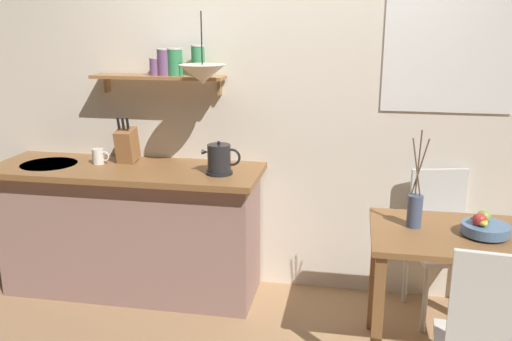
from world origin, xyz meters
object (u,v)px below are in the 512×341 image
object	(u,v)px
twig_vase	(415,209)
knife_block	(127,145)
coffee_mug_by_sink	(99,156)
dining_chair_far	(442,236)
dining_table	(453,258)
fruit_bowl	(484,227)
pendant_lamp	(202,74)
electric_kettle	(220,159)

from	to	relation	value
twig_vase	knife_block	bearing A→B (deg)	164.09
knife_block	coffee_mug_by_sink	xyz separation A→B (m)	(-0.18, -0.07, -0.07)
dining_chair_far	twig_vase	bearing A→B (deg)	-114.41
dining_table	fruit_bowl	xyz separation A→B (m)	(0.14, -0.01, 0.20)
twig_vase	coffee_mug_by_sink	world-z (taller)	twig_vase
dining_table	knife_block	bearing A→B (deg)	164.32
coffee_mug_by_sink	pendant_lamp	xyz separation A→B (m)	(0.78, -0.10, 0.58)
electric_kettle	coffee_mug_by_sink	world-z (taller)	electric_kettle
fruit_bowl	twig_vase	size ratio (longest dim) A/B	0.45
dining_table	knife_block	xyz separation A→B (m)	(-2.09, 0.59, 0.41)
electric_kettle	knife_block	distance (m)	0.72
dining_chair_far	pendant_lamp	xyz separation A→B (m)	(-1.52, -0.18, 1.03)
coffee_mug_by_sink	knife_block	bearing A→B (deg)	22.50
dining_table	pendant_lamp	world-z (taller)	pendant_lamp
dining_table	dining_chair_far	size ratio (longest dim) A/B	0.95
pendant_lamp	electric_kettle	bearing A→B (deg)	1.30
fruit_bowl	twig_vase	bearing A→B (deg)	169.66
fruit_bowl	electric_kettle	bearing A→B (deg)	164.38
dining_chair_far	knife_block	xyz separation A→B (m)	(-2.12, -0.00, 0.52)
twig_vase	coffee_mug_by_sink	size ratio (longest dim) A/B	4.43
dining_chair_far	pendant_lamp	size ratio (longest dim) A/B	2.19
dining_table	coffee_mug_by_sink	distance (m)	2.35
knife_block	pendant_lamp	world-z (taller)	pendant_lamp
twig_vase	electric_kettle	distance (m)	1.24
fruit_bowl	knife_block	world-z (taller)	knife_block
electric_kettle	pendant_lamp	size ratio (longest dim) A/B	0.59
dining_chair_far	pendant_lamp	world-z (taller)	pendant_lamp
fruit_bowl	coffee_mug_by_sink	bearing A→B (deg)	167.69
dining_table	twig_vase	world-z (taller)	twig_vase
electric_kettle	pendant_lamp	distance (m)	0.55
electric_kettle	coffee_mug_by_sink	xyz separation A→B (m)	(-0.88, 0.10, -0.04)
dining_table	electric_kettle	distance (m)	1.50
dining_table	coffee_mug_by_sink	xyz separation A→B (m)	(-2.27, 0.51, 0.33)
dining_chair_far	twig_vase	distance (m)	0.69
fruit_bowl	pendant_lamp	bearing A→B (deg)	165.35
dining_chair_far	knife_block	size ratio (longest dim) A/B	2.95
pendant_lamp	knife_block	bearing A→B (deg)	163.85
dining_table	dining_chair_far	world-z (taller)	dining_chair_far
dining_table	knife_block	distance (m)	2.21
dining_table	fruit_bowl	bearing A→B (deg)	-5.00
electric_kettle	coffee_mug_by_sink	bearing A→B (deg)	173.66
fruit_bowl	dining_table	bearing A→B (deg)	175.00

